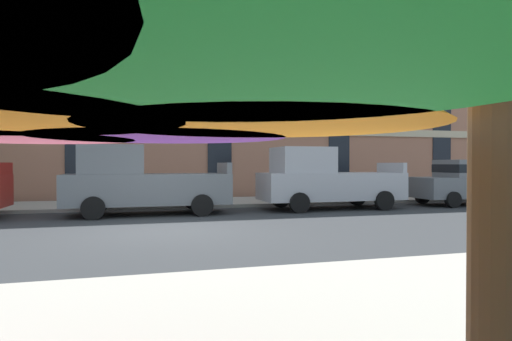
% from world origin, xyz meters
% --- Properties ---
extents(ground_plane, '(120.00, 120.00, 0.00)m').
position_xyz_m(ground_plane, '(0.00, 0.00, 0.00)').
color(ground_plane, '#2D3033').
extents(sidewalk_far, '(56.00, 3.60, 0.12)m').
position_xyz_m(sidewalk_far, '(0.00, 6.80, 0.06)').
color(sidewalk_far, '#9E998E').
rests_on(sidewalk_far, ground).
extents(apartment_building, '(47.95, 12.08, 12.80)m').
position_xyz_m(apartment_building, '(0.00, 14.99, 6.40)').
color(apartment_building, '#A87056').
rests_on(apartment_building, ground).
extents(pickup_gray, '(5.10, 2.12, 2.20)m').
position_xyz_m(pickup_gray, '(-0.57, 3.70, 1.03)').
color(pickup_gray, slate).
rests_on(pickup_gray, ground).
extents(pickup_silver, '(5.10, 2.12, 2.20)m').
position_xyz_m(pickup_silver, '(5.80, 3.70, 1.03)').
color(pickup_silver, '#A8AAB2').
rests_on(pickup_silver, ground).
extents(sedan_gray, '(4.40, 1.98, 1.78)m').
position_xyz_m(sedan_gray, '(11.95, 3.70, 0.95)').
color(sedan_gray, slate).
rests_on(sedan_gray, ground).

